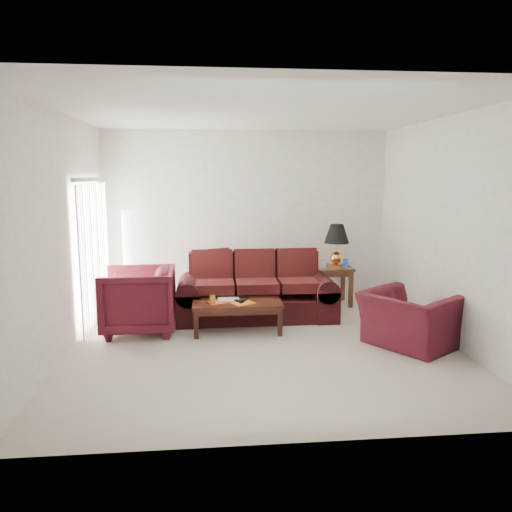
{
  "coord_description": "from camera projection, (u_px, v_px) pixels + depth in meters",
  "views": [
    {
      "loc": [
        -0.71,
        -6.32,
        2.22
      ],
      "look_at": [
        0.0,
        0.85,
        1.05
      ],
      "focal_mm": 35.0,
      "sensor_mm": 36.0,
      "label": 1
    }
  ],
  "objects": [
    {
      "name": "clock",
      "position": [
        322.0,
        264.0,
        8.45
      ],
      "size": [
        0.14,
        0.08,
        0.13
      ],
      "primitive_type": "cube",
      "rotation": [
        0.0,
        0.0,
        -0.25
      ],
      "color": "white",
      "rests_on": "end_table"
    },
    {
      "name": "blue_canister",
      "position": [
        345.0,
        263.0,
        8.5
      ],
      "size": [
        0.11,
        0.11,
        0.15
      ],
      "primitive_type": "cylinder",
      "rotation": [
        0.0,
        0.0,
        0.19
      ],
      "color": "blue",
      "rests_on": "end_table"
    },
    {
      "name": "remote_b",
      "position": [
        245.0,
        300.0,
        7.08
      ],
      "size": [
        0.11,
        0.19,
        0.02
      ],
      "primitive_type": "cube",
      "rotation": [
        0.0,
        0.0,
        -0.38
      ],
      "color": "black",
      "rests_on": "coffee_table"
    },
    {
      "name": "floor_lamp",
      "position": [
        130.0,
        260.0,
        8.26
      ],
      "size": [
        0.31,
        0.31,
        1.68
      ],
      "primitive_type": null,
      "rotation": [
        0.0,
        0.0,
        -0.17
      ],
      "color": "white",
      "rests_on": "ground"
    },
    {
      "name": "magazine_orange",
      "position": [
        243.0,
        303.0,
        6.98
      ],
      "size": [
        0.35,
        0.32,
        0.02
      ],
      "primitive_type": "cube",
      "rotation": [
        0.0,
        0.0,
        0.52
      ],
      "color": "orange",
      "rests_on": "coffee_table"
    },
    {
      "name": "armchair_right",
      "position": [
        409.0,
        320.0,
        6.51
      ],
      "size": [
        1.41,
        1.44,
        0.71
      ],
      "primitive_type": "imported",
      "rotation": [
        0.0,
        0.0,
        2.16
      ],
      "color": "#3C0D17",
      "rests_on": "ground"
    },
    {
      "name": "magazine_white",
      "position": [
        229.0,
        300.0,
        7.17
      ],
      "size": [
        0.31,
        0.23,
        0.02
      ],
      "primitive_type": "cube",
      "rotation": [
        0.0,
        0.0,
        -0.02
      ],
      "color": "beige",
      "rests_on": "coffee_table"
    },
    {
      "name": "blinds",
      "position": [
        93.0,
        252.0,
        7.5
      ],
      "size": [
        0.1,
        2.0,
        2.16
      ],
      "primitive_type": "cube",
      "color": "silver",
      "rests_on": "ground"
    },
    {
      "name": "yellow_glass",
      "position": [
        213.0,
        300.0,
        6.9
      ],
      "size": [
        0.1,
        0.1,
        0.13
      ],
      "primitive_type": "cylinder",
      "rotation": [
        0.0,
        0.0,
        0.27
      ],
      "color": "gold",
      "rests_on": "coffee_table"
    },
    {
      "name": "coffee_table",
      "position": [
        237.0,
        316.0,
        7.14
      ],
      "size": [
        1.41,
        1.06,
        0.44
      ],
      "primitive_type": null,
      "rotation": [
        0.0,
        0.0,
        -0.39
      ],
      "color": "black",
      "rests_on": "ground"
    },
    {
      "name": "end_table",
      "position": [
        333.0,
        285.0,
        8.65
      ],
      "size": [
        0.66,
        0.66,
        0.67
      ],
      "primitive_type": null,
      "rotation": [
        0.0,
        0.0,
        0.08
      ],
      "color": "#492119",
      "rests_on": "ground"
    },
    {
      "name": "table_lamp",
      "position": [
        336.0,
        245.0,
        8.61
      ],
      "size": [
        0.54,
        0.54,
        0.72
      ],
      "primitive_type": null,
      "rotation": [
        0.0,
        0.0,
        0.32
      ],
      "color": "#E08946",
      "rests_on": "end_table"
    },
    {
      "name": "floor",
      "position": [
        262.0,
        344.0,
        6.64
      ],
      "size": [
        5.0,
        5.0,
        0.0
      ],
      "primitive_type": "plane",
      "color": "beige",
      "rests_on": "ground"
    },
    {
      "name": "sofa",
      "position": [
        256.0,
        287.0,
        7.77
      ],
      "size": [
        2.52,
        1.25,
        1.0
      ],
      "primitive_type": null,
      "rotation": [
        0.0,
        0.0,
        -0.08
      ],
      "color": "black",
      "rests_on": "ground"
    },
    {
      "name": "remote_a",
      "position": [
        239.0,
        301.0,
        7.0
      ],
      "size": [
        0.12,
        0.17,
        0.02
      ],
      "primitive_type": "cube",
      "rotation": [
        0.0,
        0.0,
        0.46
      ],
      "color": "black",
      "rests_on": "coffee_table"
    },
    {
      "name": "picture_frame",
      "position": [
        321.0,
        261.0,
        8.72
      ],
      "size": [
        0.12,
        0.15,
        0.05
      ],
      "primitive_type": "cube",
      "rotation": [
        1.36,
        0.0,
        -0.01
      ],
      "color": "#B0B0B4",
      "rests_on": "end_table"
    },
    {
      "name": "throw_pillow",
      "position": [
        217.0,
        261.0,
        8.5
      ],
      "size": [
        0.49,
        0.38,
        0.46
      ],
      "primitive_type": "cube",
      "rotation": [
        -0.21,
        0.0,
        0.44
      ],
      "color": "black",
      "rests_on": "sofa"
    },
    {
      "name": "armchair_left",
      "position": [
        138.0,
        300.0,
        7.08
      ],
      "size": [
        1.05,
        1.02,
        0.93
      ],
      "primitive_type": "imported",
      "rotation": [
        0.0,
        0.0,
        -1.54
      ],
      "color": "#3F0E18",
      "rests_on": "ground"
    },
    {
      "name": "magazine_red",
      "position": [
        218.0,
        302.0,
        7.02
      ],
      "size": [
        0.34,
        0.32,
        0.02
      ],
      "primitive_type": "cube",
      "rotation": [
        0.0,
        0.0,
        0.53
      ],
      "color": "#B63612",
      "rests_on": "coffee_table"
    }
  ]
}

